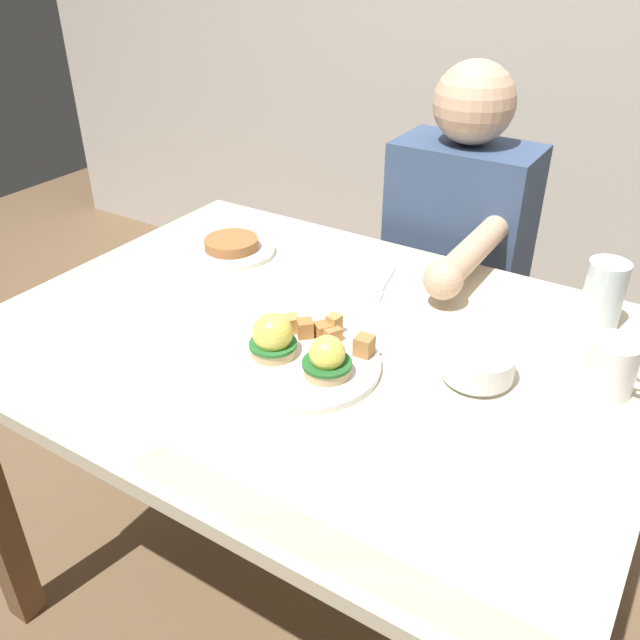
{
  "coord_description": "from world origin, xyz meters",
  "views": [
    {
      "loc": [
        0.57,
        -0.88,
        1.41
      ],
      "look_at": [
        0.02,
        0.0,
        0.78
      ],
      "focal_mm": 37.39,
      "sensor_mm": 36.0,
      "label": 1
    }
  ],
  "objects_px": {
    "dining_table": "(313,382)",
    "eggs_benedict_plate": "(302,354)",
    "coffee_mug": "(613,366)",
    "fork": "(383,285)",
    "fruit_bowl": "(478,365)",
    "diner_person": "(453,263)",
    "water_glass_near": "(602,299)",
    "side_plate": "(232,247)"
  },
  "relations": [
    {
      "from": "eggs_benedict_plate",
      "to": "fork",
      "type": "height_order",
      "value": "eggs_benedict_plate"
    },
    {
      "from": "fruit_bowl",
      "to": "side_plate",
      "type": "distance_m",
      "value": 0.68
    },
    {
      "from": "water_glass_near",
      "to": "fruit_bowl",
      "type": "bearing_deg",
      "value": -114.71
    },
    {
      "from": "diner_person",
      "to": "side_plate",
      "type": "bearing_deg",
      "value": -134.64
    },
    {
      "from": "fruit_bowl",
      "to": "coffee_mug",
      "type": "height_order",
      "value": "coffee_mug"
    },
    {
      "from": "dining_table",
      "to": "diner_person",
      "type": "xyz_separation_m",
      "value": [
        0.04,
        0.6,
        0.02
      ]
    },
    {
      "from": "fruit_bowl",
      "to": "coffee_mug",
      "type": "bearing_deg",
      "value": 23.4
    },
    {
      "from": "dining_table",
      "to": "side_plate",
      "type": "height_order",
      "value": "side_plate"
    },
    {
      "from": "coffee_mug",
      "to": "fork",
      "type": "xyz_separation_m",
      "value": [
        -0.48,
        0.13,
        -0.05
      ]
    },
    {
      "from": "dining_table",
      "to": "diner_person",
      "type": "relative_size",
      "value": 1.05
    },
    {
      "from": "fruit_bowl",
      "to": "water_glass_near",
      "type": "bearing_deg",
      "value": 65.29
    },
    {
      "from": "water_glass_near",
      "to": "diner_person",
      "type": "relative_size",
      "value": 0.12
    },
    {
      "from": "fork",
      "to": "coffee_mug",
      "type": "bearing_deg",
      "value": -14.85
    },
    {
      "from": "dining_table",
      "to": "water_glass_near",
      "type": "bearing_deg",
      "value": 36.01
    },
    {
      "from": "coffee_mug",
      "to": "side_plate",
      "type": "distance_m",
      "value": 0.86
    },
    {
      "from": "coffee_mug",
      "to": "fork",
      "type": "distance_m",
      "value": 0.5
    },
    {
      "from": "side_plate",
      "to": "diner_person",
      "type": "height_order",
      "value": "diner_person"
    },
    {
      "from": "fork",
      "to": "water_glass_near",
      "type": "xyz_separation_m",
      "value": [
        0.42,
        0.07,
        0.06
      ]
    },
    {
      "from": "eggs_benedict_plate",
      "to": "fork",
      "type": "relative_size",
      "value": 1.74
    },
    {
      "from": "coffee_mug",
      "to": "side_plate",
      "type": "relative_size",
      "value": 0.56
    },
    {
      "from": "coffee_mug",
      "to": "diner_person",
      "type": "xyz_separation_m",
      "value": [
        -0.46,
        0.48,
        -0.14
      ]
    },
    {
      "from": "dining_table",
      "to": "coffee_mug",
      "type": "xyz_separation_m",
      "value": [
        0.5,
        0.12,
        0.16
      ]
    },
    {
      "from": "fruit_bowl",
      "to": "water_glass_near",
      "type": "xyz_separation_m",
      "value": [
        0.13,
        0.29,
        0.03
      ]
    },
    {
      "from": "coffee_mug",
      "to": "side_plate",
      "type": "xyz_separation_m",
      "value": [
        -0.85,
        0.09,
        -0.04
      ]
    },
    {
      "from": "dining_table",
      "to": "fruit_bowl",
      "type": "height_order",
      "value": "fruit_bowl"
    },
    {
      "from": "coffee_mug",
      "to": "fork",
      "type": "bearing_deg",
      "value": 165.15
    },
    {
      "from": "eggs_benedict_plate",
      "to": "fruit_bowl",
      "type": "bearing_deg",
      "value": 24.78
    },
    {
      "from": "coffee_mug",
      "to": "fruit_bowl",
      "type": "bearing_deg",
      "value": -156.6
    },
    {
      "from": "eggs_benedict_plate",
      "to": "water_glass_near",
      "type": "height_order",
      "value": "water_glass_near"
    },
    {
      "from": "dining_table",
      "to": "eggs_benedict_plate",
      "type": "distance_m",
      "value": 0.16
    },
    {
      "from": "fork",
      "to": "side_plate",
      "type": "distance_m",
      "value": 0.37
    },
    {
      "from": "fork",
      "to": "side_plate",
      "type": "xyz_separation_m",
      "value": [
        -0.37,
        -0.04,
        0.01
      ]
    },
    {
      "from": "diner_person",
      "to": "eggs_benedict_plate",
      "type": "bearing_deg",
      "value": -90.33
    },
    {
      "from": "coffee_mug",
      "to": "eggs_benedict_plate",
      "type": "bearing_deg",
      "value": -155.79
    },
    {
      "from": "fork",
      "to": "water_glass_near",
      "type": "distance_m",
      "value": 0.43
    },
    {
      "from": "water_glass_near",
      "to": "dining_table",
      "type": "bearing_deg",
      "value": -143.99
    },
    {
      "from": "dining_table",
      "to": "side_plate",
      "type": "bearing_deg",
      "value": 150.15
    },
    {
      "from": "side_plate",
      "to": "diner_person",
      "type": "xyz_separation_m",
      "value": [
        0.39,
        0.4,
        -0.1
      ]
    },
    {
      "from": "side_plate",
      "to": "diner_person",
      "type": "distance_m",
      "value": 0.57
    },
    {
      "from": "diner_person",
      "to": "dining_table",
      "type": "bearing_deg",
      "value": -93.83
    },
    {
      "from": "dining_table",
      "to": "water_glass_near",
      "type": "height_order",
      "value": "water_glass_near"
    },
    {
      "from": "coffee_mug",
      "to": "side_plate",
      "type": "height_order",
      "value": "coffee_mug"
    }
  ]
}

